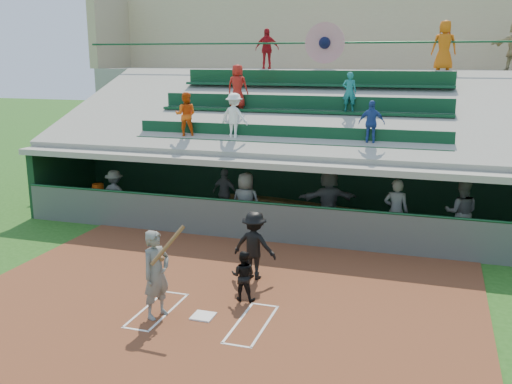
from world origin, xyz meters
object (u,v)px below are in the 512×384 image
(home_plate, at_px, (203,316))
(white_table, at_px, (99,205))
(batter_at_plate, at_px, (156,274))
(water_cooler, at_px, (98,189))
(catcher, at_px, (243,276))

(home_plate, relative_size, white_table, 0.56)
(home_plate, bearing_deg, batter_at_plate, -164.29)
(home_plate, xyz_separation_m, water_cooler, (-6.16, 5.91, 0.86))
(home_plate, height_order, white_table, white_table)
(catcher, distance_m, white_table, 8.28)
(white_table, xyz_separation_m, water_cooler, (-0.00, -0.02, 0.52))
(water_cooler, bearing_deg, home_plate, -43.81)
(white_table, bearing_deg, catcher, -29.67)
(catcher, relative_size, white_table, 1.44)
(white_table, bearing_deg, home_plate, -37.23)
(batter_at_plate, distance_m, catcher, 1.91)
(white_table, bearing_deg, water_cooler, -88.87)
(catcher, xyz_separation_m, water_cooler, (-6.66, 4.88, 0.32))
(batter_at_plate, xyz_separation_m, water_cooler, (-5.29, 6.16, -0.03))
(batter_at_plate, distance_m, white_table, 8.15)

